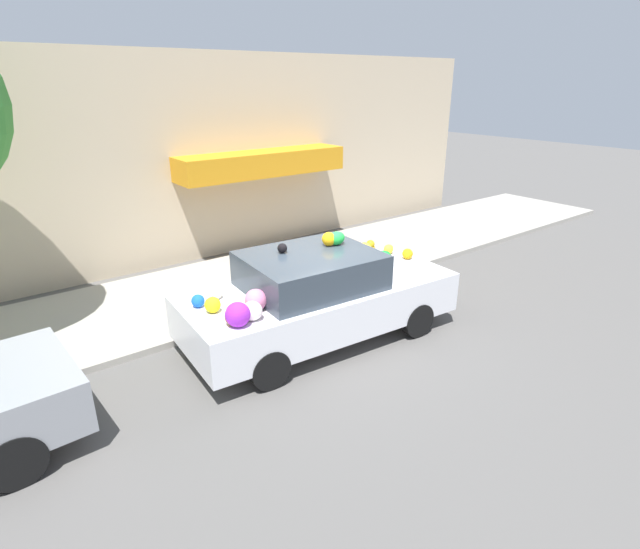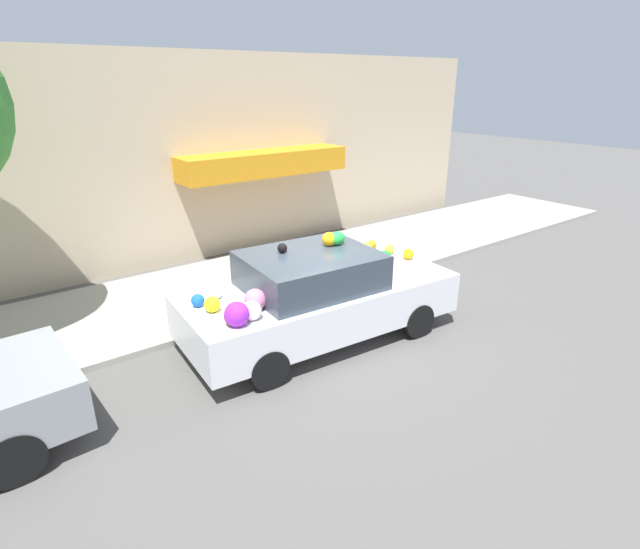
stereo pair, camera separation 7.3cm
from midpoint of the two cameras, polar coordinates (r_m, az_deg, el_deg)
ground_plane at (r=8.45m, az=-0.05°, el=-6.99°), size 60.00×60.00×0.00m
sidewalk_curb at (r=10.51m, az=-8.95°, el=-1.04°), size 24.00×3.20×0.11m
building_facade at (r=11.91m, az=-14.23°, el=12.47°), size 18.00×1.20×4.63m
fire_hydrant at (r=10.86m, az=6.07°, el=2.13°), size 0.20×0.20×0.70m
art_car at (r=8.03m, az=-0.06°, el=-2.43°), size 4.59×2.15×1.73m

